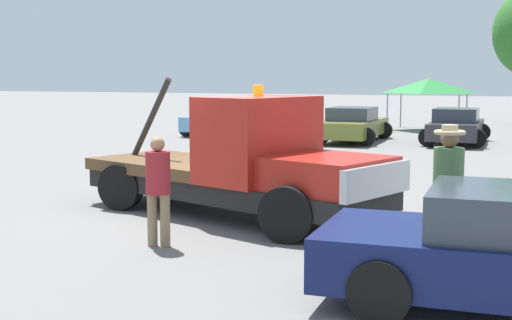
# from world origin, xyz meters

# --- Properties ---
(ground_plane) EXTENTS (160.00, 160.00, 0.00)m
(ground_plane) POSITION_xyz_m (0.00, 0.00, 0.00)
(ground_plane) COLOR slate
(tow_truck) EXTENTS (6.46, 3.82, 2.51)m
(tow_truck) POSITION_xyz_m (0.36, -0.12, 0.94)
(tow_truck) COLOR black
(tow_truck) RESTS_ON ground
(person_near_truck) EXTENTS (0.42, 0.42, 1.90)m
(person_near_truck) POSITION_xyz_m (4.09, -1.91, 1.12)
(person_near_truck) COLOR #38383D
(person_near_truck) RESTS_ON ground
(person_at_hood) EXTENTS (0.37, 0.37, 1.65)m
(person_at_hood) POSITION_xyz_m (-0.02, -2.55, 0.95)
(person_at_hood) COLOR #847051
(person_at_hood) RESTS_ON ground
(parked_car_skyblue) EXTENTS (2.56, 4.36, 1.34)m
(parked_car_skyblue) POSITION_xyz_m (-7.90, 16.21, 0.65)
(parked_car_skyblue) COLOR #669ED1
(parked_car_skyblue) RESTS_ON ground
(parked_car_tan) EXTENTS (2.84, 4.57, 1.34)m
(parked_car_tan) POSITION_xyz_m (-5.16, 16.00, 0.65)
(parked_car_tan) COLOR tan
(parked_car_tan) RESTS_ON ground
(parked_car_olive) EXTENTS (2.48, 4.93, 1.34)m
(parked_car_olive) POSITION_xyz_m (-1.69, 15.16, 0.65)
(parked_car_olive) COLOR olive
(parked_car_olive) RESTS_ON ground
(parked_car_charcoal) EXTENTS (2.45, 4.55, 1.34)m
(parked_car_charcoal) POSITION_xyz_m (2.09, 15.76, 0.65)
(parked_car_charcoal) COLOR #2D2D33
(parked_car_charcoal) RESTS_ON ground
(canopy_tent_green) EXTENTS (3.21, 3.21, 2.41)m
(canopy_tent_green) POSITION_xyz_m (0.06, 22.03, 2.06)
(canopy_tent_green) COLOR #9E9EA3
(canopy_tent_green) RESTS_ON ground
(traffic_cone) EXTENTS (0.40, 0.40, 0.55)m
(traffic_cone) POSITION_xyz_m (-2.98, 4.86, 0.25)
(traffic_cone) COLOR black
(traffic_cone) RESTS_ON ground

